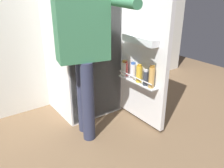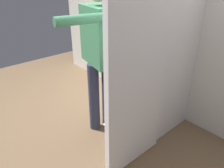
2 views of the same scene
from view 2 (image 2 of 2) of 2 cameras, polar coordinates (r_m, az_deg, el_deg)
The scene contains 4 objects.
ground_plane at distance 2.51m, azimuth 0.42°, elevation -13.83°, with size 5.86×5.86×0.00m, color brown.
kitchen_wall at distance 2.66m, azimuth 16.64°, elevation 17.85°, with size 4.40×0.10×2.53m, color silver.
refrigerator at distance 2.39m, azimuth 10.33°, elevation 7.92°, with size 0.73×1.30×1.75m.
person at distance 2.23m, azimuth -3.21°, elevation 9.44°, with size 0.56×0.82×1.61m.
Camera 2 is at (1.41, -1.28, 1.63)m, focal length 35.09 mm.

